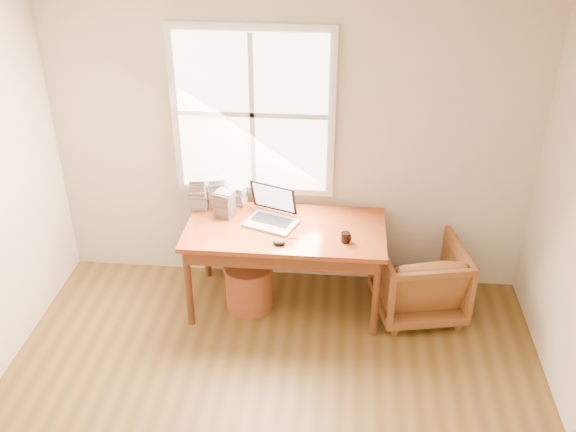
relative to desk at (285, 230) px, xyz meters
name	(u,v)px	position (x,y,z in m)	size (l,w,h in m)	color
room_shell	(251,291)	(-0.02, -1.64, 0.59)	(4.04, 4.54, 2.64)	brown
desk	(285,230)	(0.00, 0.00, 0.00)	(1.60, 0.80, 0.04)	brown
armchair	(419,279)	(1.10, 0.00, -0.41)	(0.68, 0.70, 0.64)	brown
wicker_stool	(249,287)	(-0.30, -0.07, -0.53)	(0.39, 0.39, 0.39)	brown
laptop	(271,207)	(-0.12, 0.04, 0.18)	(0.42, 0.44, 0.32)	#A4A7AB
mouse	(279,243)	(-0.02, -0.26, 0.04)	(0.10, 0.06, 0.03)	black
coffee_mug	(345,237)	(0.48, -0.17, 0.06)	(0.07, 0.07, 0.08)	black
cd_stack_a	(217,192)	(-0.61, 0.31, 0.15)	(0.14, 0.12, 0.27)	#A9AEB4
cd_stack_b	(225,203)	(-0.51, 0.15, 0.13)	(0.14, 0.13, 0.22)	#27282C
cd_stack_c	(198,194)	(-0.75, 0.23, 0.16)	(0.13, 0.11, 0.29)	#A7A9B5
cd_stack_d	(237,195)	(-0.44, 0.36, 0.10)	(0.13, 0.12, 0.17)	#B5B9C1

